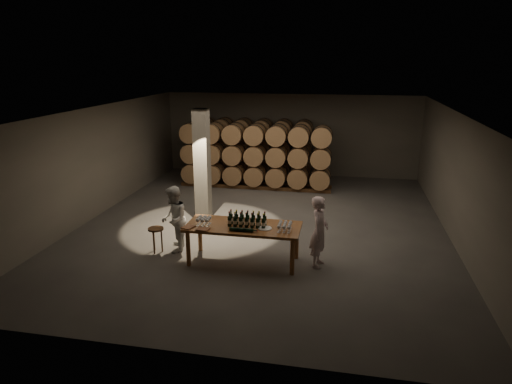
% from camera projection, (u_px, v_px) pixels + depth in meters
% --- Properties ---
extents(room, '(12.00, 12.00, 12.00)m').
position_uv_depth(room, '(202.00, 165.00, 13.01)').
color(room, '#504E4B').
rests_on(room, ground).
extents(tasting_table, '(2.60, 1.10, 0.90)m').
position_uv_depth(tasting_table, '(243.00, 230.00, 10.36)').
color(tasting_table, brown).
rests_on(tasting_table, ground).
extents(barrel_stack_back, '(4.70, 0.95, 2.31)m').
position_uv_depth(barrel_stack_back, '(253.00, 147.00, 17.74)').
color(barrel_stack_back, '#55371D').
rests_on(barrel_stack_back, ground).
extents(barrel_stack_front, '(5.48, 0.95, 2.31)m').
position_uv_depth(barrel_stack_front, '(256.00, 155.00, 16.35)').
color(barrel_stack_front, '#55371D').
rests_on(barrel_stack_front, ground).
extents(bottle_cluster, '(0.87, 0.24, 0.35)m').
position_uv_depth(bottle_cluster, '(247.00, 221.00, 10.25)').
color(bottle_cluster, black).
rests_on(bottle_cluster, tasting_table).
extents(lying_bottles, '(0.63, 0.08, 0.08)m').
position_uv_depth(lying_bottles, '(242.00, 230.00, 9.95)').
color(lying_bottles, black).
rests_on(lying_bottles, tasting_table).
extents(glass_cluster_left, '(0.31, 0.31, 0.19)m').
position_uv_depth(glass_cluster_left, '(204.00, 219.00, 10.35)').
color(glass_cluster_left, silver).
rests_on(glass_cluster_left, tasting_table).
extents(glass_cluster_right, '(0.30, 0.41, 0.17)m').
position_uv_depth(glass_cluster_right, '(285.00, 225.00, 10.03)').
color(glass_cluster_right, silver).
rests_on(glass_cluster_right, tasting_table).
extents(plate, '(0.31, 0.31, 0.02)m').
position_uv_depth(plate, '(265.00, 228.00, 10.14)').
color(plate, white).
rests_on(plate, tasting_table).
extents(notebook_near, '(0.29, 0.24, 0.03)m').
position_uv_depth(notebook_near, '(203.00, 229.00, 10.06)').
color(notebook_near, brown).
rests_on(notebook_near, tasting_table).
extents(notebook_corner, '(0.29, 0.33, 0.02)m').
position_uv_depth(notebook_corner, '(188.00, 227.00, 10.20)').
color(notebook_corner, brown).
rests_on(notebook_corner, tasting_table).
extents(pen, '(0.15, 0.05, 0.01)m').
position_uv_depth(pen, '(205.00, 230.00, 10.05)').
color(pen, black).
rests_on(pen, tasting_table).
extents(stool, '(0.37, 0.37, 0.62)m').
position_uv_depth(stool, '(156.00, 232.00, 10.97)').
color(stool, '#55371D').
rests_on(stool, ground).
extents(person_man, '(0.49, 0.66, 1.64)m').
position_uv_depth(person_man, '(319.00, 232.00, 10.18)').
color(person_man, silver).
rests_on(person_man, ground).
extents(person_woman, '(0.79, 0.92, 1.62)m').
position_uv_depth(person_woman, '(174.00, 219.00, 10.99)').
color(person_woman, silver).
rests_on(person_woman, ground).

